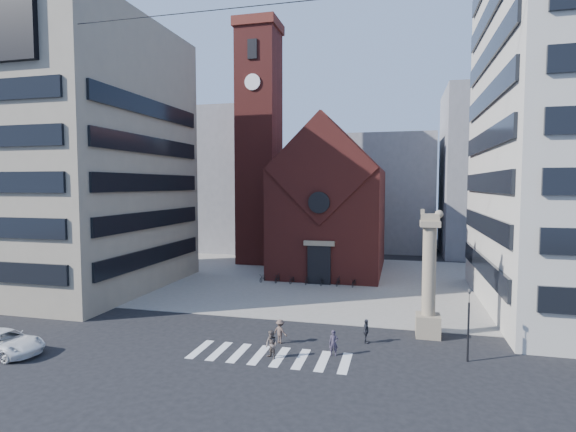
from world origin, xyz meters
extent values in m
plane|color=black|center=(0.00, 0.00, 0.00)|extent=(120.00, 120.00, 0.00)
cube|color=gray|center=(0.00, 19.00, 0.03)|extent=(46.00, 30.00, 0.05)
cube|color=maroon|center=(0.00, 25.00, 6.00)|extent=(12.00, 16.00, 12.00)
cube|color=maroon|center=(0.00, 25.40, 12.00)|extent=(12.00, 15.40, 12.00)
cube|color=maroon|center=(0.00, 17.05, 12.00)|extent=(11.76, 0.50, 11.76)
cylinder|color=black|center=(0.00, 16.60, 8.50)|extent=(2.20, 0.30, 2.20)
cube|color=black|center=(0.00, 16.85, 2.00)|extent=(2.40, 0.30, 4.00)
cube|color=gray|center=(0.00, 16.80, 4.30)|extent=(3.20, 0.40, 0.50)
cube|color=maroon|center=(-10.00, 28.00, 15.00)|extent=(5.00, 5.00, 30.00)
cube|color=maroon|center=(-10.00, 28.00, 30.60)|extent=(5.50, 5.50, 1.20)
cylinder|color=white|center=(-10.00, 25.40, 23.00)|extent=(2.00, 0.20, 2.00)
cube|color=black|center=(-10.00, 25.40, 27.00)|extent=(1.20, 0.20, 2.40)
cube|color=gray|center=(-24.00, 10.00, 13.00)|extent=(18.00, 20.00, 26.00)
cube|color=gray|center=(-20.00, 40.00, 11.00)|extent=(16.00, 14.00, 22.00)
cube|color=gray|center=(6.00, 45.00, 9.00)|extent=(14.00, 12.00, 18.00)
cube|color=gray|center=(22.00, 42.00, 12.00)|extent=(16.00, 14.00, 24.00)
cube|color=gray|center=(10.00, 3.00, 0.75)|extent=(1.60, 1.60, 1.50)
cylinder|color=gray|center=(10.00, 3.00, 4.50)|extent=(0.90, 0.90, 6.00)
cube|color=gray|center=(10.00, 3.00, 7.70)|extent=(1.30, 1.30, 0.40)
cube|color=gray|center=(10.00, 3.00, 8.10)|extent=(1.20, 0.50, 0.55)
sphere|color=gray|center=(10.55, 3.00, 8.35)|extent=(0.56, 0.56, 0.56)
cube|color=gray|center=(9.50, 3.00, 8.50)|extent=(0.25, 0.15, 0.35)
cylinder|color=black|center=(12.00, -1.00, 1.75)|extent=(0.12, 0.12, 3.50)
imported|color=black|center=(12.00, -1.00, 3.90)|extent=(0.13, 0.16, 0.80)
imported|color=white|center=(-15.25, -6.63, 0.71)|extent=(5.36, 2.92, 1.43)
imported|color=#302939|center=(4.28, -1.99, 0.77)|extent=(0.61, 0.45, 1.54)
imported|color=#5D514B|center=(0.77, -3.35, 0.84)|extent=(1.03, 0.99, 1.67)
imported|color=#27282F|center=(6.02, 0.67, 0.78)|extent=(0.43, 0.94, 1.57)
imported|color=brown|center=(0.60, -0.71, 0.78)|extent=(1.15, 0.92, 1.56)
imported|color=black|center=(-5.95, 16.58, 0.46)|extent=(0.77, 1.61, 0.81)
imported|color=black|center=(-4.35, 16.58, 0.50)|extent=(0.65, 1.55, 0.90)
imported|color=black|center=(-2.75, 16.58, 0.46)|extent=(0.77, 1.61, 0.81)
imported|color=black|center=(-1.15, 16.58, 0.50)|extent=(0.65, 1.55, 0.90)
imported|color=black|center=(0.45, 16.58, 0.46)|extent=(0.77, 1.61, 0.81)
imported|color=black|center=(2.05, 16.58, 0.50)|extent=(0.65, 1.55, 0.90)
imported|color=black|center=(3.65, 16.58, 0.46)|extent=(0.77, 1.61, 0.81)
camera|label=1|loc=(8.07, -28.31, 10.31)|focal=28.00mm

